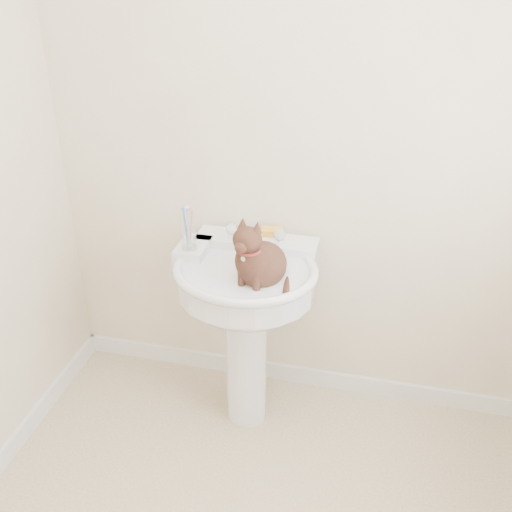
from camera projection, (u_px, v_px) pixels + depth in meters
The scene contains 7 objects.
wall_back at pixel (303, 140), 2.40m from camera, with size 2.20×0.00×2.50m, color #F4E2BD, non-canonical shape.
baseboard_back at pixel (293, 374), 2.98m from camera, with size 2.20×0.02×0.09m, color white.
pedestal_sink at pixel (245, 297), 2.48m from camera, with size 0.61×0.59×0.83m.
faucet at pixel (254, 234), 2.50m from camera, with size 0.28×0.12×0.14m.
soap_bar at pixel (272, 232), 2.57m from camera, with size 0.09×0.06×0.03m, color #F9A930.
toothbrush_cup at pixel (189, 238), 2.45m from camera, with size 0.07×0.07×0.19m.
cat at pixel (259, 262), 2.30m from camera, with size 0.21×0.27×0.40m.
Camera 1 is at (0.36, -1.20, 2.02)m, focal length 42.00 mm.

